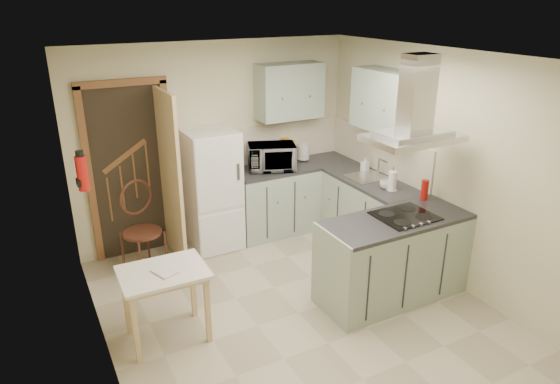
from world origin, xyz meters
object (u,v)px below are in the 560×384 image
fridge (212,190)px  peninsula (393,258)px  bentwood_chair (142,233)px  microwave (272,157)px  drop_leaf_table (166,305)px  extractor_hood (413,138)px

fridge → peninsula: bearing=-58.3°
bentwood_chair → microwave: size_ratio=1.64×
bentwood_chair → peninsula: bearing=-60.3°
drop_leaf_table → microwave: 2.52m
bentwood_chair → fridge: bearing=-7.7°
fridge → peninsula: fridge is taller
fridge → microwave: size_ratio=2.53×
peninsula → drop_leaf_table: peninsula is taller
fridge → peninsula: (1.22, -1.98, -0.30)m
peninsula → microwave: bearing=101.9°
peninsula → extractor_hood: bearing=0.0°
fridge → peninsula: 2.35m
bentwood_chair → extractor_hood: bearing=-59.1°
drop_leaf_table → bentwood_chair: bearing=86.4°
peninsula → extractor_hood: 1.27m
fridge → drop_leaf_table: bearing=-124.3°
extractor_hood → peninsula: bearing=180.0°
fridge → extractor_hood: bearing=-56.2°
fridge → extractor_hood: extractor_hood is taller
extractor_hood → bentwood_chair: (-2.27, 1.75, -1.24)m
fridge → microwave: bearing=-1.9°
extractor_hood → bentwood_chair: bearing=142.4°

